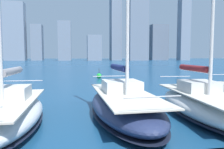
# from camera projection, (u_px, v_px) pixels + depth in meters

# --- Properties ---
(city_skyline) EXTENTS (169.64, 21.78, 54.61)m
(city_skyline) POSITION_uv_depth(u_px,v_px,m) (83.00, 33.00, 158.98)
(city_skyline) COLOR gray
(city_skyline) RESTS_ON ground
(sailboat_maroon) EXTENTS (3.25, 8.22, 10.55)m
(sailboat_maroon) POSITION_uv_depth(u_px,v_px,m) (202.00, 103.00, 10.91)
(sailboat_maroon) COLOR white
(sailboat_maroon) RESTS_ON ground
(sailboat_navy) EXTENTS (3.22, 8.25, 11.37)m
(sailboat_navy) POSITION_uv_depth(u_px,v_px,m) (124.00, 104.00, 10.67)
(sailboat_navy) COLOR navy
(sailboat_navy) RESTS_ON ground
(sailboat_grey) EXTENTS (2.74, 7.19, 10.04)m
(sailboat_grey) POSITION_uv_depth(u_px,v_px,m) (7.00, 113.00, 9.06)
(sailboat_grey) COLOR silver
(sailboat_grey) RESTS_ON ground
(channel_buoy) EXTENTS (0.70, 0.70, 1.40)m
(channel_buoy) POSITION_uv_depth(u_px,v_px,m) (99.00, 76.00, 30.29)
(channel_buoy) COLOR green
(channel_buoy) RESTS_ON ground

